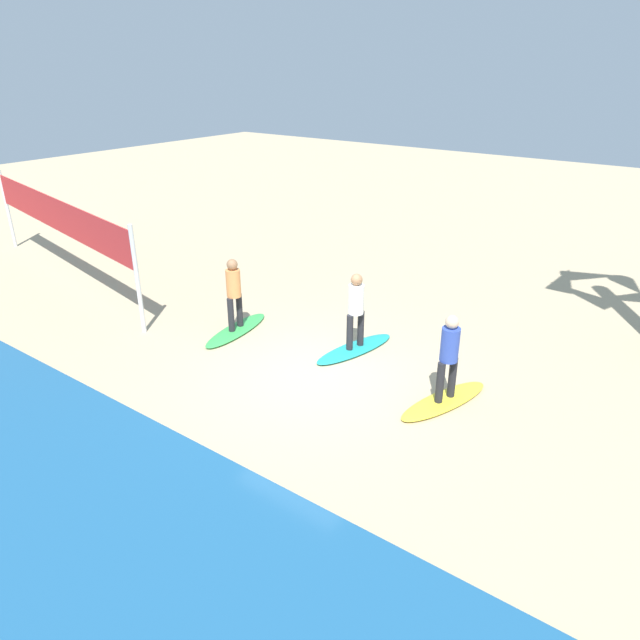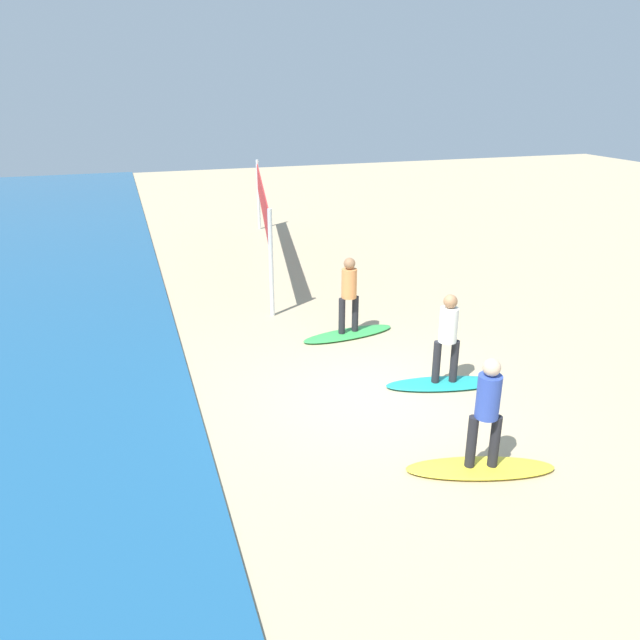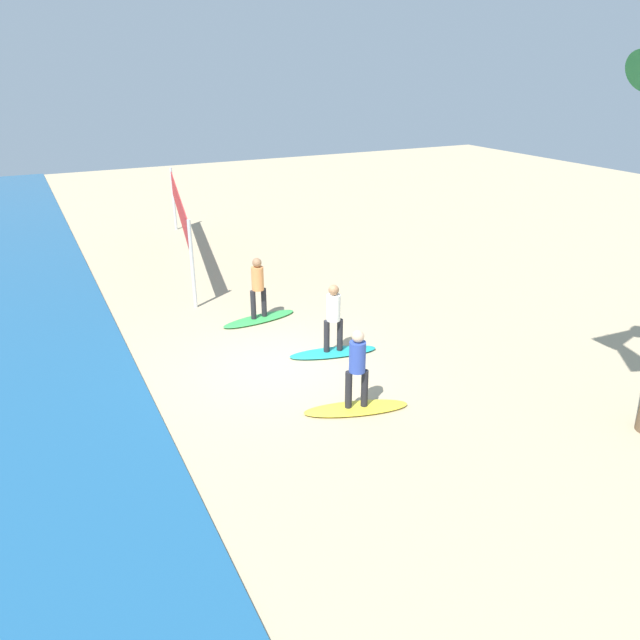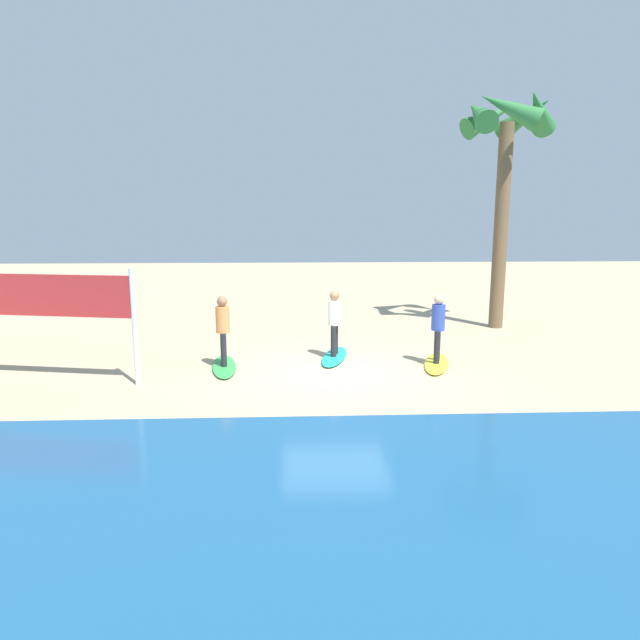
# 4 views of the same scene
# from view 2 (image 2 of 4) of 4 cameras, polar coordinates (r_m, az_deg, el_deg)

# --- Properties ---
(ground_plane) EXTENTS (60.00, 60.00, 0.00)m
(ground_plane) POSITION_cam_2_polar(r_m,az_deg,el_deg) (10.66, 5.26, -7.04)
(ground_plane) COLOR tan
(surfboard_yellow) EXTENTS (1.13, 2.17, 0.09)m
(surfboard_yellow) POSITION_cam_2_polar(r_m,az_deg,el_deg) (9.00, 14.85, -13.33)
(surfboard_yellow) COLOR yellow
(surfboard_yellow) RESTS_ON ground
(surfer_yellow) EXTENTS (0.32, 0.45, 1.64)m
(surfer_yellow) POSITION_cam_2_polar(r_m,az_deg,el_deg) (8.48, 15.49, -7.81)
(surfer_yellow) COLOR #232328
(surfer_yellow) RESTS_ON surfboard_yellow
(surfboard_teal) EXTENTS (1.00, 2.17, 0.09)m
(surfboard_teal) POSITION_cam_2_polar(r_m,az_deg,el_deg) (11.12, 11.56, -5.88)
(surfboard_teal) COLOR teal
(surfboard_teal) RESTS_ON ground
(surfer_teal) EXTENTS (0.32, 0.45, 1.64)m
(surfer_teal) POSITION_cam_2_polar(r_m,az_deg,el_deg) (10.71, 11.95, -1.16)
(surfer_teal) COLOR #232328
(surfer_teal) RESTS_ON surfboard_teal
(surfboard_green) EXTENTS (0.83, 2.16, 0.09)m
(surfboard_green) POSITION_cam_2_polar(r_m,az_deg,el_deg) (12.99, 2.67, -1.30)
(surfboard_green) COLOR green
(surfboard_green) RESTS_ON ground
(surfer_green) EXTENTS (0.32, 0.46, 1.64)m
(surfer_green) POSITION_cam_2_polar(r_m,az_deg,el_deg) (12.64, 2.75, 2.84)
(surfer_green) COLOR #232328
(surfer_green) RESTS_ON surfboard_green
(volleyball_net) EXTENTS (8.94, 1.81, 2.50)m
(volleyball_net) POSITION_cam_2_polar(r_m,az_deg,el_deg) (18.02, -5.43, 10.91)
(volleyball_net) COLOR silver
(volleyball_net) RESTS_ON ground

